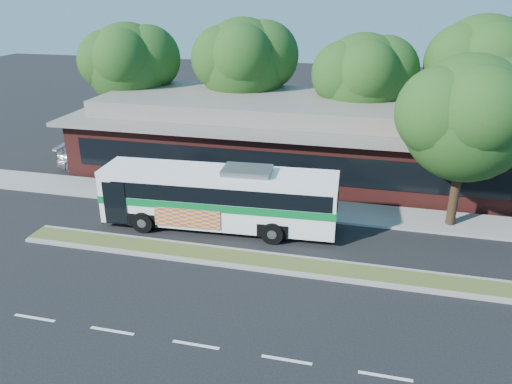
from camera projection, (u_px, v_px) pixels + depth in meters
ground at (309, 276)px, 20.04m from camera, size 120.00×120.00×0.00m
median_strip at (311, 267)px, 20.56m from camera, size 26.00×1.10×0.15m
sidewalk at (327, 211)px, 25.77m from camera, size 44.00×2.60×0.12m
parking_lot at (60, 163)px, 32.96m from camera, size 14.00×12.00×0.01m
plaza_building at (340, 137)px, 30.90m from camera, size 33.20×11.20×4.45m
tree_bg_a at (135, 63)px, 34.60m from camera, size 6.47×5.80×8.63m
tree_bg_b at (250, 61)px, 33.64m from camera, size 6.69×6.00×9.00m
tree_bg_c at (369, 76)px, 31.20m from camera, size 6.24×5.60×8.26m
tree_bg_d at (489, 64)px, 30.25m from camera, size 6.91×6.20×9.37m
transit_bus at (220, 194)px, 23.49m from camera, size 11.27×3.03×3.13m
sedan at (101, 158)px, 31.47m from camera, size 5.61×2.67×1.58m
sidewalk_tree at (477, 115)px, 22.25m from camera, size 6.38×5.72×8.19m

